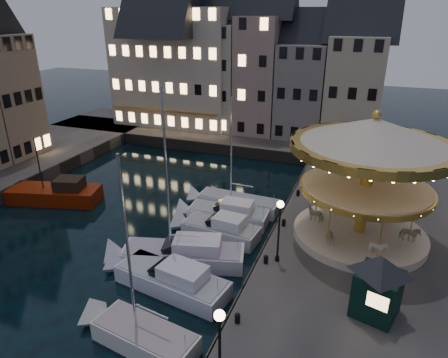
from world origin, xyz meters
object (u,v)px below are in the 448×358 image
at_px(streetlamp_b, 279,223).
at_px(bollard_a, 237,317).
at_px(motorboat_d, 216,229).
at_px(red_fishing_boat, 57,194).
at_px(bollard_c, 284,222).
at_px(motorboat_e, 223,214).
at_px(streetlamp_c, 314,154).
at_px(motorboat_c, 177,254).
at_px(motorboat_f, 232,202).
at_px(bollard_d, 298,193).
at_px(bollard_b, 266,259).
at_px(motorboat_b, 167,278).
at_px(streetlamp_a, 220,341).
at_px(carousel, 370,157).
at_px(motorboat_a, 137,334).
at_px(ticket_kiosk, 380,276).

distance_m(streetlamp_b, bollard_a, 6.50).
height_order(motorboat_d, red_fishing_boat, red_fishing_boat).
relative_size(bollard_c, motorboat_e, 0.08).
relative_size(streetlamp_c, bollard_a, 7.32).
height_order(motorboat_c, red_fishing_boat, motorboat_c).
distance_m(motorboat_e, motorboat_f, 2.48).
bearing_deg(streetlamp_c, bollard_d, -99.73).
xyz_separation_m(bollard_a, bollard_c, (0.00, 10.50, 0.00)).
bearing_deg(streetlamp_b, bollard_d, 93.43).
bearing_deg(streetlamp_c, bollard_c, -93.81).
xyz_separation_m(bollard_b, motorboat_b, (-5.50, -2.81, -0.96)).
distance_m(streetlamp_a, bollard_d, 20.15).
relative_size(bollard_a, carousel, 0.06).
xyz_separation_m(streetlamp_a, motorboat_e, (-5.84, 15.82, -3.38)).
bearing_deg(motorboat_e, carousel, -5.94).
distance_m(streetlamp_c, bollard_c, 9.34).
relative_size(bollard_a, motorboat_f, 0.05).
height_order(streetlamp_a, motorboat_d, streetlamp_a).
height_order(bollard_a, carousel, carousel).
distance_m(bollard_a, bollard_b, 5.50).
height_order(motorboat_d, motorboat_f, motorboat_f).
bearing_deg(motorboat_c, bollard_b, 2.12).
height_order(bollard_b, motorboat_b, motorboat_b).
height_order(motorboat_d, carousel, carousel).
bearing_deg(motorboat_a, ticket_kiosk, 23.75).
relative_size(streetlamp_b, motorboat_c, 0.34).
height_order(bollard_d, motorboat_a, motorboat_a).
bearing_deg(carousel, motorboat_d, -172.33).
bearing_deg(bollard_d, red_fishing_boat, -163.78).
distance_m(bollard_b, bollard_c, 5.00).
bearing_deg(bollard_b, motorboat_d, 141.63).
height_order(bollard_b, carousel, carousel).
bearing_deg(motorboat_f, bollard_b, -58.77).
bearing_deg(bollard_c, motorboat_d, -166.99).
xyz_separation_m(bollard_c, carousel, (5.24, 0.23, 5.59)).
bearing_deg(motorboat_b, red_fishing_boat, 153.84).
bearing_deg(motorboat_e, bollard_c, -14.18).
distance_m(motorboat_b, motorboat_c, 2.64).
xyz_separation_m(streetlamp_c, bollard_b, (-0.60, -14.00, -2.41)).
height_order(bollard_a, motorboat_e, motorboat_e).
height_order(streetlamp_a, bollard_d, streetlamp_a).
distance_m(bollard_b, motorboat_a, 8.83).
relative_size(bollard_c, carousel, 0.06).
distance_m(streetlamp_a, motorboat_f, 19.56).
bearing_deg(ticket_kiosk, red_fishing_boat, 165.56).
height_order(streetlamp_b, motorboat_d, streetlamp_b).
distance_m(streetlamp_a, bollard_c, 14.71).
xyz_separation_m(motorboat_d, motorboat_e, (-0.35, 2.45, 0.00)).
bearing_deg(red_fishing_boat, motorboat_a, -37.15).
bearing_deg(motorboat_e, motorboat_b, -91.66).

